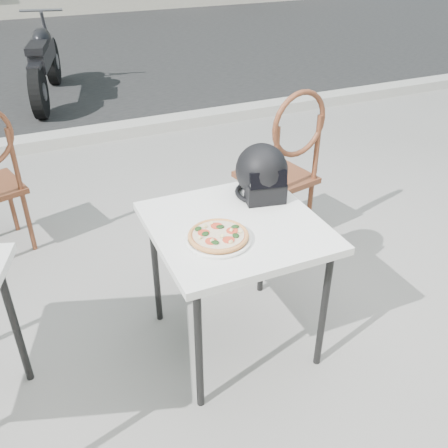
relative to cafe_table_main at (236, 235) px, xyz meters
name	(u,v)px	position (x,y,z in m)	size (l,w,h in m)	color
ground	(291,286)	(0.53, 0.28, -0.70)	(80.00, 80.00, 0.00)	gray
street_asphalt	(86,53)	(0.53, 7.28, -0.69)	(30.00, 8.00, 0.00)	black
curb	(153,125)	(0.53, 3.28, -0.64)	(30.00, 0.25, 0.12)	#AAA89F
cafe_table_main	(236,235)	(0.00, 0.00, 0.00)	(0.81, 0.81, 0.77)	silver
plate	(218,239)	(-0.14, -0.10, 0.08)	(0.37, 0.37, 0.02)	white
pizza	(218,235)	(-0.14, -0.10, 0.10)	(0.33, 0.33, 0.03)	#D48E4D
helmet	(262,174)	(0.25, 0.21, 0.19)	(0.33, 0.33, 0.28)	black
cafe_chair_main	(285,162)	(0.71, 0.75, -0.06)	(0.52, 0.52, 1.15)	brown
motorcycle	(44,64)	(-0.37, 4.89, -0.25)	(0.68, 2.01, 1.02)	black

